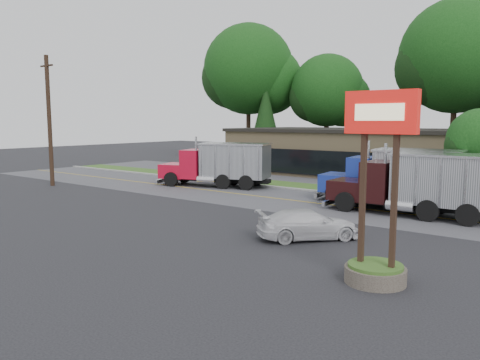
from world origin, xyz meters
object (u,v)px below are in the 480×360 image
object	(u,v)px
utility_pole	(49,120)
dump_truck_blue	(398,175)
dump_truck_maroon	(421,183)
dump_truck_red	(221,163)
rally_car	(308,224)
bilo_sign	(377,219)

from	to	relation	value
utility_pole	dump_truck_blue	world-z (taller)	utility_pole
dump_truck_blue	dump_truck_maroon	world-z (taller)	same
dump_truck_red	rally_car	bearing A→B (deg)	124.60
rally_car	bilo_sign	bearing A→B (deg)	-177.48
dump_truck_red	dump_truck_maroon	bearing A→B (deg)	153.71
bilo_sign	dump_truck_maroon	xyz separation A→B (m)	(-2.01, 11.36, -0.21)
utility_pole	rally_car	world-z (taller)	utility_pole
bilo_sign	dump_truck_red	world-z (taller)	bilo_sign
utility_pole	bilo_sign	xyz separation A→B (m)	(28.50, -6.00, -3.07)
dump_truck_maroon	rally_car	bearing A→B (deg)	71.44
bilo_sign	dump_truck_blue	size ratio (longest dim) A/B	0.70
bilo_sign	dump_truck_red	size ratio (longest dim) A/B	0.67
utility_pole	dump_truck_red	bearing A→B (deg)	34.73
dump_truck_maroon	rally_car	world-z (taller)	dump_truck_maroon
dump_truck_blue	utility_pole	bearing A→B (deg)	11.94
dump_truck_red	rally_car	size ratio (longest dim) A/B	2.03
bilo_sign	dump_truck_maroon	size ratio (longest dim) A/B	0.66
dump_truck_red	rally_car	world-z (taller)	dump_truck_red
utility_pole	dump_truck_red	world-z (taller)	utility_pole
bilo_sign	dump_truck_blue	distance (m)	14.63
utility_pole	dump_truck_maroon	xyz separation A→B (m)	(26.49, 5.36, -3.28)
bilo_sign	dump_truck_red	bearing A→B (deg)	142.46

